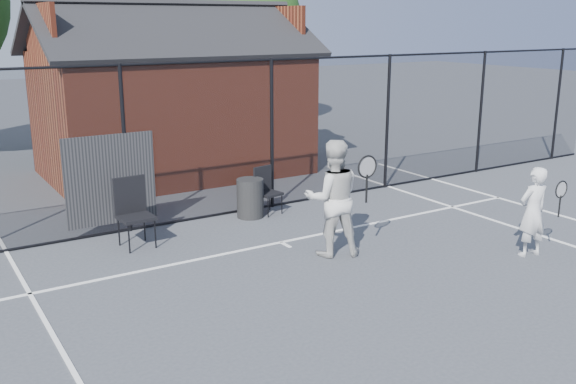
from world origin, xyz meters
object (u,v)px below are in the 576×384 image
player_front (533,212)px  chair_right (269,191)px  player_back (333,198)px  chair_left (136,214)px  waste_bin (250,198)px  clubhouse (172,109)px

player_front → chair_right: size_ratio=1.62×
player_front → player_back: 3.22m
chair_left → waste_bin: bearing=8.6°
chair_right → waste_bin: size_ratio=1.20×
chair_left → waste_bin: chair_left is taller
clubhouse → chair_left: (-2.67, -4.90, -1.03)m
player_front → waste_bin: player_front is taller
player_back → chair_left: bearing=141.9°
player_back → chair_right: 2.59m
chair_left → waste_bin: (2.44, 0.50, -0.19)m
chair_right → player_back: bearing=-107.6°
clubhouse → player_back: bearing=-90.7°
player_front → chair_left: size_ratio=1.28×
waste_bin → player_front: bearing=-56.2°
chair_right → waste_bin: (-0.42, 0.00, -0.08)m
waste_bin → player_back: bearing=-86.8°
player_front → chair_left: player_front is taller
player_back → chair_right: size_ratio=2.08×
player_back → player_front: bearing=-32.6°
clubhouse → player_front: bearing=-73.2°
clubhouse → chair_left: bearing=-118.6°
clubhouse → waste_bin: size_ratio=8.57×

